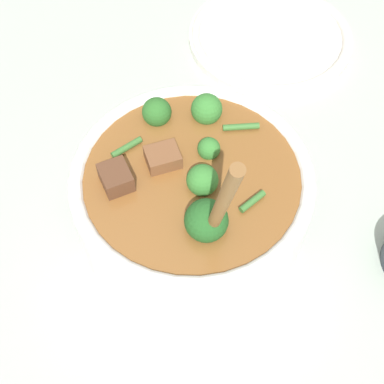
{
  "coord_description": "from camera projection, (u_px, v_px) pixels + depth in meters",
  "views": [
    {
      "loc": [
        0.16,
        -0.28,
        0.56
      ],
      "look_at": [
        0.0,
        0.0,
        0.07
      ],
      "focal_mm": 50.0,
      "sensor_mm": 36.0,
      "label": 1
    }
  ],
  "objects": [
    {
      "name": "stew_bowl",
      "position": [
        192.0,
        195.0,
        0.59
      ],
      "size": [
        0.26,
        0.26,
        0.26
      ],
      "color": "white",
      "rests_on": "ground_plane"
    },
    {
      "name": "ground_plane",
      "position": [
        192.0,
        223.0,
        0.64
      ],
      "size": [
        4.0,
        4.0,
        0.0
      ],
      "primitive_type": "plane",
      "color": "#ADBCAD"
    },
    {
      "name": "empty_plate",
      "position": [
        270.0,
        36.0,
        0.81
      ],
      "size": [
        0.25,
        0.25,
        0.02
      ],
      "color": "silver",
      "rests_on": "ground_plane"
    }
  ]
}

